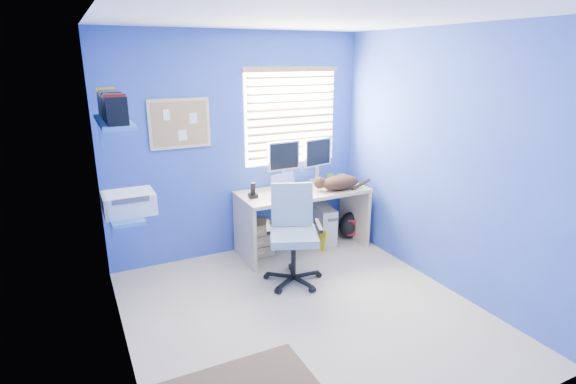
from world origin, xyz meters
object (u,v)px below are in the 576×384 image
desk (303,220)px  office_chair (293,247)px  cat (340,183)px  tower_pc (324,224)px  laptop (290,186)px

desk → office_chair: bearing=-125.5°
cat → tower_pc: 0.66m
cat → desk: bearing=169.2°
laptop → tower_pc: 0.88m
desk → cat: cat is taller
desk → cat: size_ratio=3.18×
desk → office_chair: 0.77m
desk → office_chair: (-0.45, -0.63, -0.00)m
tower_pc → office_chair: size_ratio=0.46×
tower_pc → office_chair: 1.10m
desk → cat: 0.63m
cat → office_chair: office_chair is taller
cat → office_chair: bearing=-139.7°
tower_pc → laptop: bearing=-149.6°
cat → tower_pc: bearing=110.9°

